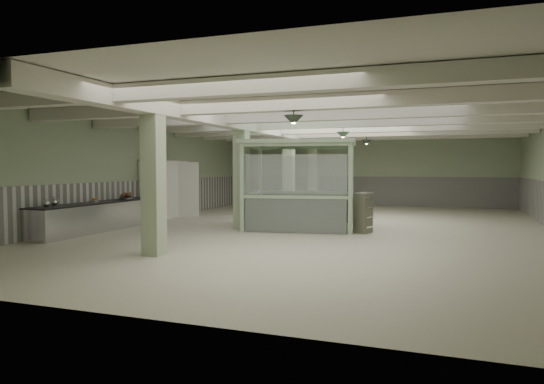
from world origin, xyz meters
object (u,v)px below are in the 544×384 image
(prep_counter, at_px, (99,216))
(walkin_cooler, at_px, (165,189))
(filing_cabinet, at_px, (363,213))
(guard_booth, at_px, (301,170))

(prep_counter, xyz_separation_m, walkin_cooler, (-0.08, 3.97, 0.69))
(prep_counter, relative_size, filing_cabinet, 4.30)
(prep_counter, relative_size, walkin_cooler, 2.09)
(walkin_cooler, height_order, guard_booth, guard_booth)
(prep_counter, bearing_deg, guard_booth, 26.30)
(prep_counter, distance_m, guard_booth, 6.59)
(walkin_cooler, relative_size, guard_booth, 0.63)
(prep_counter, height_order, walkin_cooler, walkin_cooler)
(prep_counter, height_order, guard_booth, guard_booth)
(filing_cabinet, bearing_deg, prep_counter, -146.78)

